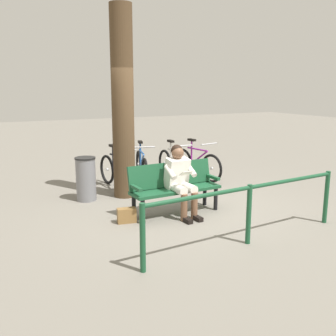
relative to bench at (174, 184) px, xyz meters
name	(u,v)px	position (x,y,z in m)	size (l,w,h in m)	color
ground_plane	(185,208)	(-0.28, -0.10, -0.51)	(40.00, 40.00, 0.00)	slate
bench	(174,184)	(0.00, 0.00, 0.00)	(1.62, 0.54, 0.87)	#194C2D
person_reading	(180,177)	(-0.03, 0.16, 0.16)	(0.50, 0.78, 1.20)	white
handbag	(127,215)	(0.92, 0.11, -0.39)	(0.30, 0.14, 0.24)	olive
tree_trunk	(123,104)	(0.38, -1.36, 1.32)	(0.43, 0.43, 3.65)	#4C3823
litter_bin	(86,179)	(1.15, -1.42, -0.08)	(0.39, 0.39, 0.84)	slate
bicycle_silver	(196,164)	(-1.69, -1.99, -0.15)	(0.50, 1.66, 0.94)	black
bicycle_red	(174,166)	(-1.10, -2.03, -0.15)	(0.48, 1.68, 0.94)	black
bicycle_orange	(142,167)	(-0.37, -2.23, -0.15)	(0.60, 1.63, 0.94)	black
bicycle_green	(117,172)	(0.32, -1.97, -0.15)	(0.48, 1.68, 0.94)	black
railing_fence	(249,202)	(-0.27, 1.69, 0.09)	(3.36, 0.28, 0.85)	#194C2D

